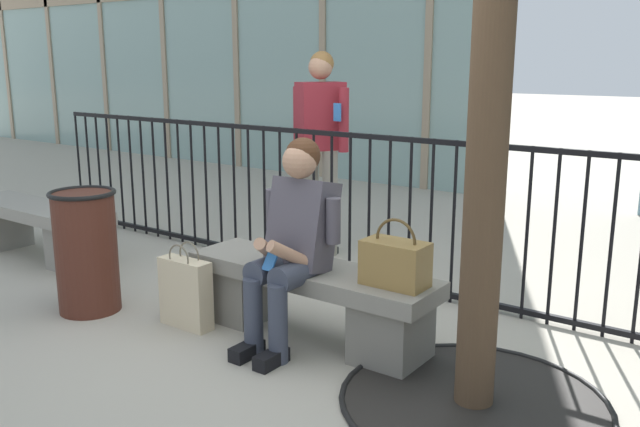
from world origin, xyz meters
The scene contains 9 objects.
ground_plane centered at (0.00, 0.00, 0.00)m, with size 60.00×60.00×0.00m, color #A8A091.
stone_bench centered at (0.00, 0.00, 0.27)m, with size 1.60×0.44×0.45m.
seated_person_with_phone centered at (-0.03, -0.13, 0.65)m, with size 0.52×0.66×1.21m.
handbag_on_bench centered at (0.58, -0.01, 0.58)m, with size 0.35×0.20×0.37m.
shopping_bag centered at (-0.73, -0.32, 0.23)m, with size 0.36×0.12×0.54m.
bystander_at_railing centered at (-1.03, 1.52, 1.00)m, with size 0.55×0.44×1.71m.
plaza_railing centered at (0.00, 1.05, 0.57)m, with size 7.58×0.04×1.12m.
stone_bench_far centered at (-2.91, 0.02, 0.27)m, with size 1.60×0.44×0.45m.
trash_can centered at (-1.47, -0.50, 0.42)m, with size 0.43×0.43×0.82m.
Camera 1 is at (2.30, -3.05, 1.64)m, focal length 37.94 mm.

